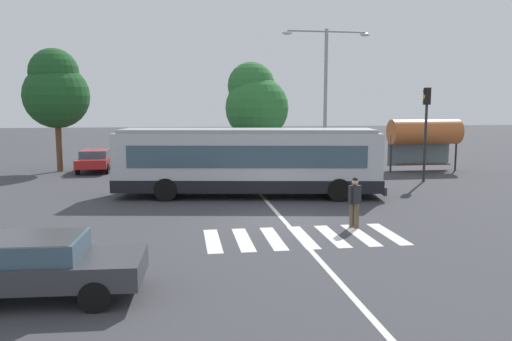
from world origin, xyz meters
The scene contains 17 objects.
ground_plane centered at (0.00, 0.00, 0.00)m, with size 160.00×160.00×0.00m, color #3D3D42.
city_transit_bus centered at (-0.40, 4.85, 1.59)m, with size 12.14×4.42×3.06m.
pedestrian_crossing_street centered at (2.36, -1.51, 0.97)m, with size 0.50×0.44×1.72m.
foreground_sedan centered at (-6.49, -6.46, 0.77)m, with size 4.59×2.05×1.35m.
parked_car_red centered at (-8.70, 14.88, 0.77)m, with size 1.95×4.54×1.35m.
parked_car_blue centered at (-5.84, 14.71, 0.77)m, with size 1.91×4.52×1.35m.
parked_car_champagne centered at (-3.18, 14.99, 0.77)m, with size 1.99×4.56×1.35m.
parked_car_charcoal centered at (-0.52, 14.75, 0.77)m, with size 1.89×4.51×1.35m.
parked_car_silver centered at (2.18, 15.33, 0.77)m, with size 2.22×4.65×1.35m.
parked_car_white centered at (4.94, 15.22, 0.77)m, with size 2.08×4.60×1.35m.
traffic_light_far_corner centered at (9.62, 7.81, 3.36)m, with size 0.33×0.32×5.04m.
bus_stop_shelter centered at (11.61, 11.78, 2.42)m, with size 4.43×1.54×3.25m.
twin_arm_street_lamp centered at (5.00, 11.06, 5.29)m, with size 5.20×0.32×8.45m.
background_tree_left centered at (-10.91, 15.18, 5.08)m, with size 3.98×3.98×7.57m.
background_tree_right centered at (2.22, 20.16, 4.40)m, with size 4.76×4.76×7.36m.
crosswalk_painted_stripes centered at (0.37, -2.43, 0.00)m, with size 6.10×2.74×0.01m.
lane_center_line centered at (0.24, 2.00, 0.00)m, with size 0.16×24.00×0.01m, color silver.
Camera 1 is at (-3.35, -17.24, 4.10)m, focal length 34.95 mm.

